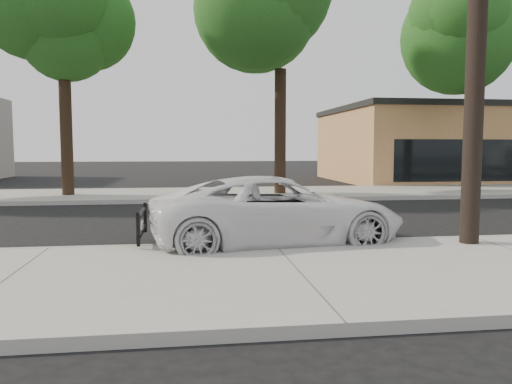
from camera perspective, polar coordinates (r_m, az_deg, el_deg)
The scene contains 10 objects.
ground at distance 11.47m, azimuth 0.09°, elevation -4.48°, with size 120.00×120.00×0.00m, color black.
near_sidewalk at distance 7.31m, azimuth 4.82°, elevation -9.44°, with size 90.00×4.40×0.15m, color gray.
far_sidewalk at distance 19.85m, azimuth -3.30°, elevation -0.22°, with size 90.00×5.00×0.15m, color gray.
curb_near at distance 9.42m, azimuth 1.87°, elevation -6.14°, with size 90.00×0.12×0.16m, color #9E9B93.
building_main at distance 32.38m, azimuth 25.08°, elevation 4.77°, with size 18.00×10.00×4.00m, color #AA6946.
tree_b at distance 20.18m, azimuth -20.76°, elevation 16.91°, with size 4.34×4.20×8.45m.
tree_c at distance 19.86m, azimuth 3.58°, elevation 19.67°, with size 4.96×4.80×9.55m.
tree_d at distance 22.92m, azimuth 24.18°, elevation 15.87°, with size 4.50×4.35×8.75m.
police_cruiser at distance 9.70m, azimuth 2.45°, elevation -2.18°, with size 2.26×4.90×1.36m, color white.
traffic_cone at distance 9.06m, azimuth 5.51°, elevation -3.80°, with size 0.39×0.39×0.75m.
Camera 1 is at (-1.56, -11.20, 1.91)m, focal length 35.00 mm.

